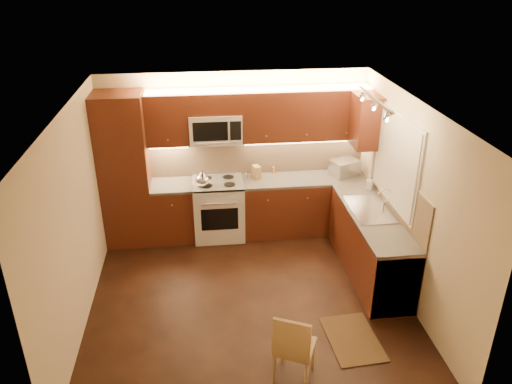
{
  "coord_description": "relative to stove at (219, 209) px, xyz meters",
  "views": [
    {
      "loc": [
        -0.53,
        -5.22,
        4.0
      ],
      "look_at": [
        0.15,
        0.55,
        1.25
      ],
      "focal_mm": 35.15,
      "sensor_mm": 36.0,
      "label": 1
    }
  ],
  "objects": [
    {
      "name": "window_frame",
      "position": [
        2.29,
        -1.12,
        1.14
      ],
      "size": [
        0.03,
        1.44,
        1.24
      ],
      "primitive_type": "cube",
      "color": "silver",
      "rests_on": "wall_right"
    },
    {
      "name": "base_cab_back_right",
      "position": [
        1.34,
        0.02,
        -0.03
      ],
      "size": [
        1.92,
        0.6,
        0.86
      ],
      "primitive_type": "cube",
      "color": "#411C0D",
      "rests_on": "floor"
    },
    {
      "name": "pantry",
      "position": [
        -1.35,
        0.02,
        0.69
      ],
      "size": [
        0.7,
        0.6,
        2.3
      ],
      "primitive_type": "cube",
      "color": "#411C0D",
      "rests_on": "floor"
    },
    {
      "name": "wall_left",
      "position": [
        -1.7,
        -1.68,
        0.79
      ],
      "size": [
        0.01,
        4.0,
        2.5
      ],
      "primitive_type": "cube",
      "color": "beige",
      "rests_on": "ground"
    },
    {
      "name": "counter_right",
      "position": [
        2.0,
        -1.28,
        0.42
      ],
      "size": [
        0.6,
        2.0,
        0.04
      ],
      "primitive_type": "cube",
      "color": "#3D3B37",
      "rests_on": "base_cab_right"
    },
    {
      "name": "upper_cab_back_left",
      "position": [
        -0.69,
        0.15,
        1.42
      ],
      "size": [
        0.62,
        0.35,
        0.75
      ],
      "primitive_type": "cube",
      "color": "#411C0D",
      "rests_on": "wall_back"
    },
    {
      "name": "upper_cab_right_corner",
      "position": [
        2.12,
        -0.28,
        1.42
      ],
      "size": [
        0.35,
        0.5,
        0.75
      ],
      "primitive_type": "cube",
      "color": "#411C0D",
      "rests_on": "wall_right"
    },
    {
      "name": "upper_cab_back_right",
      "position": [
        1.34,
        0.15,
        1.42
      ],
      "size": [
        1.92,
        0.35,
        0.75
      ],
      "primitive_type": "cube",
      "color": "#411C0D",
      "rests_on": "wall_back"
    },
    {
      "name": "counter_back_left",
      "position": [
        -0.69,
        0.02,
        0.42
      ],
      "size": [
        0.62,
        0.6,
        0.04
      ],
      "primitive_type": "cube",
      "color": "#3D3B37",
      "rests_on": "base_cab_back_left"
    },
    {
      "name": "microwave",
      "position": [
        0.0,
        0.14,
        1.26
      ],
      "size": [
        0.76,
        0.38,
        0.44
      ],
      "primitive_type": null,
      "color": "silver",
      "rests_on": "wall_back"
    },
    {
      "name": "wall_right",
      "position": [
        2.3,
        -1.68,
        0.79
      ],
      "size": [
        0.01,
        4.0,
        2.5
      ],
      "primitive_type": "cube",
      "color": "beige",
      "rests_on": "ground"
    },
    {
      "name": "spice_jar_c",
      "position": [
        0.46,
        0.15,
        0.48
      ],
      "size": [
        0.04,
        0.04,
        0.09
      ],
      "primitive_type": "cylinder",
      "rotation": [
        0.0,
        0.0,
        -0.13
      ],
      "color": "silver",
      "rests_on": "counter_back_right"
    },
    {
      "name": "spice_jar_a",
      "position": [
        0.64,
        0.2,
        0.48
      ],
      "size": [
        0.05,
        0.05,
        0.09
      ],
      "primitive_type": "cylinder",
      "rotation": [
        0.0,
        0.0,
        0.09
      ],
      "color": "silver",
      "rests_on": "counter_back_right"
    },
    {
      "name": "wall_front",
      "position": [
        0.3,
        -3.67,
        0.79
      ],
      "size": [
        4.0,
        0.01,
        2.5
      ],
      "primitive_type": "cube",
      "color": "beige",
      "rests_on": "ground"
    },
    {
      "name": "toaster_oven",
      "position": [
        1.98,
        0.07,
        0.56
      ],
      "size": [
        0.49,
        0.43,
        0.25
      ],
      "primitive_type": "cube",
      "rotation": [
        0.0,
        0.0,
        0.36
      ],
      "color": "silver",
      "rests_on": "counter_back_right"
    },
    {
      "name": "floor",
      "position": [
        0.3,
        -1.68,
        -0.46
      ],
      "size": [
        4.0,
        4.0,
        0.01
      ],
      "primitive_type": "cube",
      "color": "black",
      "rests_on": "ground"
    },
    {
      "name": "kettle",
      "position": [
        -0.23,
        -0.14,
        0.58
      ],
      "size": [
        0.24,
        0.24,
        0.25
      ],
      "primitive_type": null,
      "rotation": [
        0.0,
        0.0,
        0.12
      ],
      "color": "silver",
      "rests_on": "stove"
    },
    {
      "name": "soap_bottle",
      "position": [
        2.2,
        -0.46,
        0.54
      ],
      "size": [
        0.12,
        0.12,
        0.2
      ],
      "primitive_type": "imported",
      "rotation": [
        0.0,
        0.0,
        -0.43
      ],
      "color": "silver",
      "rests_on": "counter_right"
    },
    {
      "name": "counter_back_right",
      "position": [
        1.34,
        0.02,
        0.42
      ],
      "size": [
        1.92,
        0.6,
        0.04
      ],
      "primitive_type": "cube",
      "color": "#3D3B37",
      "rests_on": "base_cab_back_right"
    },
    {
      "name": "window_blinds",
      "position": [
        2.27,
        -1.12,
        1.14
      ],
      "size": [
        0.02,
        1.36,
        1.16
      ],
      "primitive_type": "cube",
      "color": "silver",
      "rests_on": "wall_right"
    },
    {
      "name": "knife_block",
      "position": [
        0.6,
        0.1,
        0.54
      ],
      "size": [
        0.14,
        0.17,
        0.21
      ],
      "primitive_type": "cube",
      "rotation": [
        0.0,
        0.0,
        0.33
      ],
      "color": "olive",
      "rests_on": "counter_back_right"
    },
    {
      "name": "upper_cab_bridge",
      "position": [
        0.0,
        0.15,
        1.63
      ],
      "size": [
        0.76,
        0.35,
        0.31
      ],
      "primitive_type": "cube",
      "color": "#411C0D",
      "rests_on": "wall_back"
    },
    {
      "name": "base_cab_back_left",
      "position": [
        -0.69,
        0.02,
        -0.03
      ],
      "size": [
        0.62,
        0.6,
        0.86
      ],
      "primitive_type": "cube",
      "color": "#411C0D",
      "rests_on": "floor"
    },
    {
      "name": "sink",
      "position": [
        2.0,
        -1.12,
        0.52
      ],
      "size": [
        0.52,
        0.86,
        0.15
      ],
      "primitive_type": null,
      "color": "silver",
      "rests_on": "counter_right"
    },
    {
      "name": "base_cab_right",
      "position": [
        2.0,
        -1.28,
        -0.03
      ],
      "size": [
        0.6,
        2.0,
        0.86
      ],
      "primitive_type": "cube",
      "color": "#411C0D",
      "rests_on": "floor"
    },
    {
      "name": "spice_jar_b",
      "position": [
        0.61,
        0.25,
        0.48
      ],
      "size": [
        0.05,
        0.05,
        0.08
      ],
      "primitive_type": "cylinder",
      "rotation": [
        0.0,
        0.0,
        0.26
      ],
      "color": "brown",
      "rests_on": "counter_back_right"
    },
    {
      "name": "faucet",
      "position": [
        2.18,
        -1.12,
        0.59
      ],
      "size": [
        0.2,
        0.04,
        0.3
      ],
      "primitive_type": null,
      "color": "silver",
      "rests_on": "counter_right"
    },
    {
      "name": "wall_back",
      "position": [
        0.3,
        0.32,
        0.79
      ],
      "size": [
        4.0,
        0.01,
        2.5
      ],
      "primitive_type": "cube",
      "color": "beige",
      "rests_on": "ground"
    },
    {
      "name": "backsplash_back",
      "position": [
        0.65,
        0.31,
        0.74
      ],
      "size": [
        3.3,
        0.02,
        0.6
      ],
      "primitive_type": "cube",
      "color": "tan",
      "rests_on": "wall_back"
    },
    {
      "name": "dining_chair",
      "position": [
        0.62,
        -3.05,
        -0.03
      ],
      "size": [
        0.5,
        0.5,
        0.86
      ],
      "primitive_type": null,
      "rotation": [
        0.0,
        0.0,
        -0.43
      ],
      "color": "olive",
      "rests_on": "floor"
    },
    {
      "name": "dishwasher",
      "position": [
        2.0,
        -1.98,
        -0.03
      ],
      "size": [
        0.58,
        0.6,
        0.84
      ],
      "primitive_type": "cube",
      "color": "silver",
      "rests_on": "floor"
    },
    {
      "name": "rug",
      "position": [
        1.4,
        -2.58,
        -0.45
      ],
      "size": [
        0.61,
        0.87,
        0.01
      ],
      "primitive_type": "cube",
      "rotation": [
        0.0,
        0.0,
        0.06
      ],
      "color": "black",
      "rests_on": "floor"
    },
    {
      "name": "ceiling",
      "position": [
        0.3,
        -1.68,
        2.04
      ],
      "size": [
        4.0,
        4.0,
        0.01
      ],
      "primitive_type": "cube",
      "color": "beige",
      "rests_on": "ground"
    },
    {
      "name": "spice_jar_d",
      "position": [
        0.89,
        0.26,
        0.49
      ],
      "size": [
        0.05,
        0.05,
        0.1
      ],
      "primitive_type": "cylinder",
      "rotation": [
        0.0,
        0.0,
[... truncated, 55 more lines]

